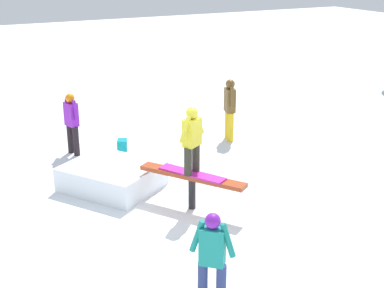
{
  "coord_description": "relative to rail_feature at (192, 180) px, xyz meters",
  "views": [
    {
      "loc": [
        8.18,
        -4.22,
        4.61
      ],
      "look_at": [
        0.0,
        0.0,
        1.3
      ],
      "focal_mm": 50.0,
      "sensor_mm": 36.0,
      "label": 1
    }
  ],
  "objects": [
    {
      "name": "bystander_brown",
      "position": [
        -3.08,
        2.67,
        0.31
      ],
      "size": [
        0.68,
        0.32,
        1.6
      ],
      "rotation": [
        0.0,
        0.0,
        2.85
      ],
      "color": "yellow",
      "rests_on": "ground"
    },
    {
      "name": "ground_plane",
      "position": [
        0.0,
        0.0,
        -0.59
      ],
      "size": [
        60.0,
        60.0,
        0.0
      ],
      "primitive_type": "plane",
      "color": "white"
    },
    {
      "name": "main_rider_on_rail",
      "position": [
        0.0,
        0.0,
        0.76
      ],
      "size": [
        1.31,
        0.91,
        1.31
      ],
      "rotation": [
        0.0,
        0.0,
        0.52
      ],
      "color": "#C426A2",
      "rests_on": "rail_feature"
    },
    {
      "name": "snow_kicker_ramp",
      "position": [
        -1.58,
        -1.04,
        -0.34
      ],
      "size": [
        2.33,
        2.24,
        0.51
      ],
      "primitive_type": "cube",
      "rotation": [
        0.0,
        0.0,
        0.58
      ],
      "color": "white",
      "rests_on": "ground"
    },
    {
      "name": "bystander_teal",
      "position": [
        2.79,
        -1.13,
        0.21
      ],
      "size": [
        0.5,
        0.52,
        1.42
      ],
      "rotation": [
        0.0,
        0.0,
        3.96
      ],
      "color": "navy",
      "rests_on": "ground"
    },
    {
      "name": "rail_feature",
      "position": [
        0.0,
        0.0,
        0.0
      ],
      "size": [
        1.96,
        1.42,
        0.7
      ],
      "rotation": [
        0.0,
        0.0,
        0.58
      ],
      "color": "black",
      "rests_on": "ground"
    },
    {
      "name": "backpack_on_snow",
      "position": [
        -3.42,
        -0.14,
        -0.42
      ],
      "size": [
        0.37,
        0.33,
        0.34
      ],
      "primitive_type": "cube",
      "rotation": [
        0.0,
        0.0,
        2.7
      ],
      "color": "teal",
      "rests_on": "ground"
    },
    {
      "name": "bystander_purple",
      "position": [
        -3.91,
        -1.2,
        0.25
      ],
      "size": [
        0.63,
        0.3,
        1.5
      ],
      "rotation": [
        0.0,
        0.0,
        3.42
      ],
      "color": "black",
      "rests_on": "ground"
    }
  ]
}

